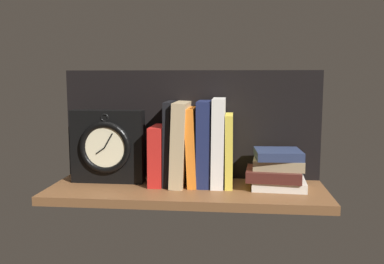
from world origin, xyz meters
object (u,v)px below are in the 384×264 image
(book_red_requiem, at_px, (158,155))
(book_stack_side, at_px, (277,170))
(book_navy_bierce, at_px, (204,143))
(book_white_catcher, at_px, (218,142))
(book_tan_shortstories, at_px, (180,143))
(framed_clock, at_px, (108,147))
(book_black_skeptic, at_px, (169,143))
(book_orange_pandolfini, at_px, (192,146))
(book_yellow_seinlanguage, at_px, (229,150))

(book_red_requiem, relative_size, book_stack_side, 0.99)
(book_navy_bierce, xyz_separation_m, book_white_catcher, (0.04, 0.00, 0.00))
(book_tan_shortstories, xyz_separation_m, framed_clock, (-0.22, -0.00, -0.01))
(book_black_skeptic, distance_m, book_orange_pandolfini, 0.07)
(book_yellow_seinlanguage, xyz_separation_m, book_stack_side, (0.14, -0.02, -0.05))
(book_red_requiem, distance_m, book_black_skeptic, 0.05)
(book_black_skeptic, height_order, book_stack_side, book_black_skeptic)
(book_yellow_seinlanguage, xyz_separation_m, framed_clock, (-0.37, -0.00, 0.00))
(book_orange_pandolfini, height_order, book_stack_side, book_orange_pandolfini)
(book_black_skeptic, xyz_separation_m, book_yellow_seinlanguage, (0.18, 0.00, -0.02))
(book_navy_bierce, relative_size, book_yellow_seinlanguage, 1.18)
(book_tan_shortstories, xyz_separation_m, book_stack_side, (0.29, -0.02, -0.07))
(book_red_requiem, relative_size, book_navy_bierce, 0.70)
(book_white_catcher, bearing_deg, book_orange_pandolfini, 180.00)
(book_stack_side, bearing_deg, framed_clock, 178.75)
(book_yellow_seinlanguage, relative_size, book_stack_side, 1.20)
(book_black_skeptic, height_order, book_yellow_seinlanguage, book_black_skeptic)
(book_stack_side, bearing_deg, book_orange_pandolfini, 176.42)
(book_orange_pandolfini, bearing_deg, framed_clock, -179.00)
(book_black_skeptic, xyz_separation_m, book_orange_pandolfini, (0.07, 0.00, -0.01))
(book_orange_pandolfini, bearing_deg, book_yellow_seinlanguage, 0.00)
(book_red_requiem, bearing_deg, book_yellow_seinlanguage, 0.00)
(book_black_skeptic, height_order, book_tan_shortstories, book_black_skeptic)
(book_navy_bierce, distance_m, framed_clock, 0.30)
(book_tan_shortstories, height_order, book_orange_pandolfini, book_tan_shortstories)
(book_tan_shortstories, xyz_separation_m, book_white_catcher, (0.11, 0.00, 0.01))
(book_yellow_seinlanguage, bearing_deg, book_tan_shortstories, 180.00)
(book_orange_pandolfini, bearing_deg, book_red_requiem, 180.00)
(book_red_requiem, distance_m, book_orange_pandolfini, 0.11)
(book_tan_shortstories, distance_m, framed_clock, 0.22)
(book_white_catcher, bearing_deg, book_stack_side, -5.21)
(book_red_requiem, bearing_deg, book_black_skeptic, 0.00)
(book_yellow_seinlanguage, bearing_deg, book_orange_pandolfini, 180.00)
(framed_clock, bearing_deg, book_black_skeptic, 1.37)
(book_red_requiem, height_order, book_tan_shortstories, book_tan_shortstories)
(book_yellow_seinlanguage, height_order, book_stack_side, book_yellow_seinlanguage)
(book_orange_pandolfini, distance_m, book_yellow_seinlanguage, 0.11)
(book_red_requiem, height_order, book_white_catcher, book_white_catcher)
(book_stack_side, bearing_deg, book_white_catcher, 174.79)
(book_black_skeptic, bearing_deg, book_stack_side, -2.81)
(book_black_skeptic, relative_size, book_tan_shortstories, 1.01)
(book_yellow_seinlanguage, bearing_deg, book_white_catcher, 180.00)
(book_navy_bierce, relative_size, book_stack_side, 1.41)
(book_red_requiem, height_order, book_black_skeptic, book_black_skeptic)
(book_tan_shortstories, bearing_deg, book_yellow_seinlanguage, 0.00)
(framed_clock, bearing_deg, book_orange_pandolfini, 1.00)
(book_black_skeptic, xyz_separation_m, book_navy_bierce, (0.11, 0.00, 0.00))
(book_black_skeptic, xyz_separation_m, book_white_catcher, (0.15, 0.00, 0.00))
(book_red_requiem, bearing_deg, book_navy_bierce, 0.00)
(book_stack_side, bearing_deg, book_tan_shortstories, 176.87)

